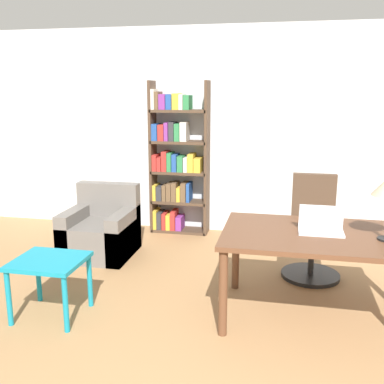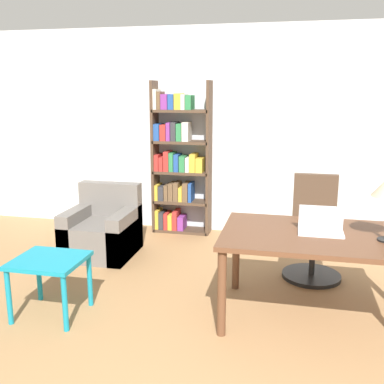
% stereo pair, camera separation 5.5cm
% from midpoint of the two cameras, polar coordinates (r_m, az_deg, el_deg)
% --- Properties ---
extents(wall_back, '(8.00, 0.06, 2.70)m').
position_cam_midpoint_polar(wall_back, '(5.95, 7.37, 7.50)').
color(wall_back, silver).
rests_on(wall_back, ground_plane).
extents(desk, '(1.55, 1.00, 0.75)m').
position_cam_midpoint_polar(desk, '(3.84, 15.20, -6.32)').
color(desk, brown).
rests_on(desk, ground_plane).
extents(laptop, '(0.36, 0.22, 0.22)m').
position_cam_midpoint_polar(laptop, '(3.84, 15.67, -4.22)').
color(laptop, silver).
rests_on(laptop, desk).
extents(office_chair, '(0.59, 0.59, 1.05)m').
position_cam_midpoint_polar(office_chair, '(4.80, 14.71, -5.30)').
color(office_chair, black).
rests_on(office_chair, ground_plane).
extents(side_table_blue, '(0.57, 0.52, 0.51)m').
position_cam_midpoint_polar(side_table_blue, '(4.02, -18.03, -9.21)').
color(side_table_blue, teal).
rests_on(side_table_blue, ground_plane).
extents(armchair, '(0.75, 0.76, 0.80)m').
position_cam_midpoint_polar(armchair, '(5.38, -11.76, -4.99)').
color(armchair, '#66605B').
rests_on(armchair, ground_plane).
extents(bookshelf, '(0.77, 0.28, 2.01)m').
position_cam_midpoint_polar(bookshelf, '(5.97, -2.38, 3.73)').
color(bookshelf, '#4C3828').
rests_on(bookshelf, ground_plane).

